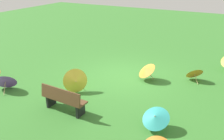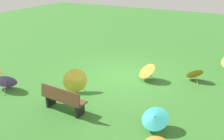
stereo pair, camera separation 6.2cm
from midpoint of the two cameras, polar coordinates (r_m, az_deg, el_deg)
The scene contains 7 objects.
ground at distance 10.83m, azimuth 3.25°, elevation -1.51°, with size 40.00×40.00×0.00m, color #387A2D.
park_bench at distance 8.18m, azimuth -11.36°, elevation -6.78°, with size 1.62×0.54×0.90m.
parasol_purple_0 at distance 10.38m, azimuth -23.73°, elevation -2.19°, with size 1.07×1.03×0.81m.
parasol_teal_0 at distance 7.29m, azimuth 10.33°, elevation -11.03°, with size 0.95×0.92×0.70m.
parasol_orange_2 at distance 10.33m, azimuth 8.20°, elevation 0.08°, with size 1.08×1.08×0.82m.
parasol_yellow_0 at distance 9.34m, azimuth -8.46°, elevation -2.61°, with size 1.00×0.98×0.96m.
parasol_orange_3 at distance 10.87m, azimuth 19.08°, elevation -0.60°, with size 0.92×0.89×0.69m.
Camera 2 is at (-4.19, 8.95, 4.43)m, focal length 38.55 mm.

